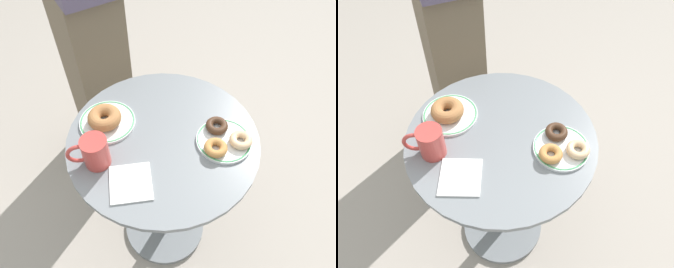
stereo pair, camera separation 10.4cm
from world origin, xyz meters
The scene contains 11 objects.
ground_plane centered at (0.00, 0.00, -0.01)m, with size 7.00×7.00×0.02m, color #9E9389.
cafe_table centered at (0.00, 0.00, 0.45)m, with size 0.62×0.62×0.70m.
plate_left centered at (-0.19, 0.03, 0.71)m, with size 0.18×0.18×0.01m.
plate_right centered at (0.19, 0.02, 0.71)m, with size 0.18×0.18×0.01m.
donut_cinnamon centered at (-0.20, 0.02, 0.74)m, with size 0.11×0.11×0.04m, color #A36B3D.
donut_glazed centered at (0.24, 0.01, 0.73)m, with size 0.07×0.07×0.02m, color #E0B789.
donut_chocolate centered at (0.16, 0.06, 0.73)m, with size 0.07×0.07×0.02m, color #422819.
donut_old_fashioned centered at (0.17, -0.03, 0.73)m, with size 0.07×0.07×0.02m, color #BC7F42.
paper_napkin centered at (-0.06, -0.18, 0.71)m, with size 0.12×0.13×0.01m, color white.
coffee_mug centered at (-0.18, -0.13, 0.75)m, with size 0.12×0.08×0.10m.
person_figure centered at (-0.41, 0.47, 0.87)m, with size 0.42×0.44×1.77m.
Camera 1 is at (0.13, -0.63, 1.53)m, focal length 35.11 mm.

